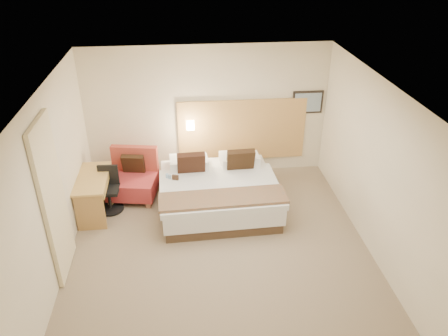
{
  "coord_description": "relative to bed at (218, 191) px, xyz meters",
  "views": [
    {
      "loc": [
        -0.5,
        -5.6,
        4.6
      ],
      "look_at": [
        0.14,
        0.64,
        1.11
      ],
      "focal_mm": 35.0,
      "sensor_mm": 36.0,
      "label": 1
    }
  ],
  "objects": [
    {
      "name": "menu_folder",
      "position": [
        -0.77,
        0.04,
        0.25
      ],
      "size": [
        0.12,
        0.08,
        0.19
      ],
      "primitive_type": "cube",
      "rotation": [
        0.0,
        0.0,
        -0.3
      ],
      "color": "#362316",
      "rests_on": "side_table"
    },
    {
      "name": "bed",
      "position": [
        0.0,
        0.0,
        0.0
      ],
      "size": [
        2.17,
        2.11,
        1.03
      ],
      "color": "#443122",
      "rests_on": "floor"
    },
    {
      "name": "wall_left",
      "position": [
        -2.5,
        -1.19,
        1.02
      ],
      "size": [
        0.02,
        5.0,
        2.7
      ],
      "primitive_type": "cube",
      "color": "beige",
      "rests_on": "floor"
    },
    {
      "name": "headboard_panel",
      "position": [
        0.61,
        1.28,
        0.62
      ],
      "size": [
        2.6,
        0.04,
        1.3
      ],
      "primitive_type": "cube",
      "color": "tan",
      "rests_on": "wall_back"
    },
    {
      "name": "lamp_arm",
      "position": [
        -0.44,
        1.23,
        0.82
      ],
      "size": [
        0.02,
        0.12,
        0.02
      ],
      "primitive_type": "cylinder",
      "rotation": [
        1.57,
        0.0,
        0.0
      ],
      "color": "silver",
      "rests_on": "wall_back"
    },
    {
      "name": "floor",
      "position": [
        -0.09,
        -1.19,
        -0.34
      ],
      "size": [
        4.8,
        5.0,
        0.02
      ],
      "primitive_type": "cube",
      "color": "#806E56",
      "rests_on": "ground"
    },
    {
      "name": "wall_back",
      "position": [
        -0.09,
        1.32,
        1.02
      ],
      "size": [
        4.8,
        0.02,
        2.7
      ],
      "primitive_type": "cube",
      "color": "beige",
      "rests_on": "floor"
    },
    {
      "name": "lamp_shade",
      "position": [
        -0.44,
        1.17,
        0.82
      ],
      "size": [
        0.15,
        0.15,
        0.15
      ],
      "primitive_type": "cube",
      "color": "#FFEDC6",
      "rests_on": "wall_back"
    },
    {
      "name": "ceiling",
      "position": [
        -0.09,
        -1.19,
        2.38
      ],
      "size": [
        4.8,
        5.0,
        0.02
      ],
      "primitive_type": "cube",
      "color": "white",
      "rests_on": "floor"
    },
    {
      "name": "side_table",
      "position": [
        -0.86,
        0.06,
        -0.06
      ],
      "size": [
        0.55,
        0.55,
        0.49
      ],
      "color": "silver",
      "rests_on": "floor"
    },
    {
      "name": "bottle_b",
      "position": [
        -0.87,
        0.09,
        0.24
      ],
      "size": [
        0.07,
        0.07,
        0.18
      ],
      "primitive_type": "cylinder",
      "rotation": [
        0.0,
        0.0,
        -0.3
      ],
      "color": "#84ABCD",
      "rests_on": "side_table"
    },
    {
      "name": "desk",
      "position": [
        -2.2,
        0.04,
        0.24
      ],
      "size": [
        0.55,
        1.17,
        0.73
      ],
      "color": "tan",
      "rests_on": "floor"
    },
    {
      "name": "desk_chair",
      "position": [
        -1.98,
        0.11,
        0.01
      ],
      "size": [
        0.5,
        0.5,
        0.84
      ],
      "color": "black",
      "rests_on": "floor"
    },
    {
      "name": "bottle_a",
      "position": [
        -0.92,
        0.13,
        0.24
      ],
      "size": [
        0.07,
        0.07,
        0.18
      ],
      "primitive_type": "cylinder",
      "rotation": [
        0.0,
        0.0,
        -0.3
      ],
      "color": "#9AC3EF",
      "rests_on": "side_table"
    },
    {
      "name": "curtain",
      "position": [
        -2.45,
        -1.44,
        0.89
      ],
      "size": [
        0.06,
        0.9,
        2.42
      ],
      "primitive_type": "cube",
      "color": "beige",
      "rests_on": "wall_left"
    },
    {
      "name": "art_frame",
      "position": [
        1.93,
        1.29,
        1.17
      ],
      "size": [
        0.62,
        0.03,
        0.47
      ],
      "primitive_type": "cube",
      "color": "black",
      "rests_on": "wall_back"
    },
    {
      "name": "wall_right",
      "position": [
        2.32,
        -1.19,
        1.02
      ],
      "size": [
        0.02,
        5.0,
        2.7
      ],
      "primitive_type": "cube",
      "color": "beige",
      "rests_on": "floor"
    },
    {
      "name": "wall_front",
      "position": [
        -0.09,
        -3.7,
        1.02
      ],
      "size": [
        4.8,
        0.02,
        2.7
      ],
      "primitive_type": "cube",
      "color": "beige",
      "rests_on": "floor"
    },
    {
      "name": "art_canvas",
      "position": [
        1.93,
        1.27,
        1.17
      ],
      "size": [
        0.54,
        0.01,
        0.39
      ],
      "primitive_type": "cube",
      "color": "#758CA1",
      "rests_on": "wall_back"
    },
    {
      "name": "lounge_chair",
      "position": [
        -1.58,
        0.53,
        0.04
      ],
      "size": [
        1.0,
        0.91,
        0.94
      ],
      "color": "#A6844E",
      "rests_on": "floor"
    }
  ]
}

